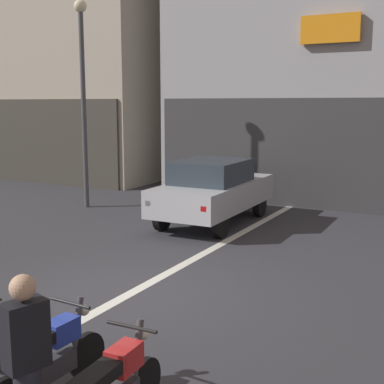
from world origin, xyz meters
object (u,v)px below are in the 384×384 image
(street_lamp, at_px, (83,81))
(person_by_motorcycles, at_px, (27,368))
(motorcycle_blue_row_right_mid, at_px, (49,359))
(car_silver_crossing_near, at_px, (213,189))

(street_lamp, distance_m, person_by_motorcycles, 11.74)
(street_lamp, xyz_separation_m, person_by_motorcycles, (6.89, -9.08, -2.81))
(street_lamp, distance_m, motorcycle_blue_row_right_mid, 10.96)
(person_by_motorcycles, bearing_deg, car_silver_crossing_near, 106.40)
(motorcycle_blue_row_right_mid, bearing_deg, car_silver_crossing_near, 104.58)
(motorcycle_blue_row_right_mid, distance_m, person_by_motorcycles, 1.00)
(car_silver_crossing_near, relative_size, person_by_motorcycles, 2.48)
(person_by_motorcycles, bearing_deg, motorcycle_blue_row_right_mid, 123.39)
(car_silver_crossing_near, distance_m, motorcycle_blue_row_right_mid, 8.43)
(street_lamp, bearing_deg, motorcycle_blue_row_right_mid, -52.49)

